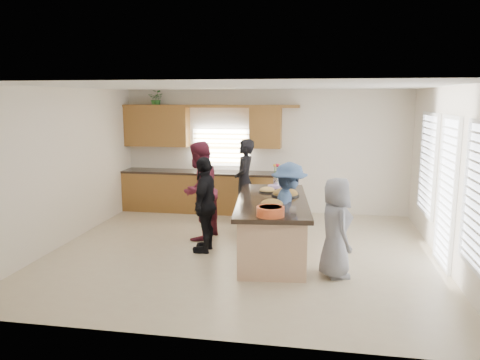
% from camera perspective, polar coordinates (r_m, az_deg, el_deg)
% --- Properties ---
extents(floor, '(6.50, 6.50, 0.00)m').
position_cam_1_polar(floor, '(8.16, 0.29, -8.73)').
color(floor, '#C7B894').
rests_on(floor, ground).
extents(room_shell, '(6.52, 6.02, 2.81)m').
position_cam_1_polar(room_shell, '(7.76, 0.30, 4.69)').
color(room_shell, silver).
rests_on(room_shell, ground).
extents(back_cabinetry, '(4.08, 0.66, 2.46)m').
position_cam_1_polar(back_cabinetry, '(10.85, -4.95, 0.91)').
color(back_cabinetry, brown).
rests_on(back_cabinetry, ground).
extents(right_wall_glazing, '(0.06, 4.00, 2.25)m').
position_cam_1_polar(right_wall_glazing, '(7.84, 24.02, -0.26)').
color(right_wall_glazing, white).
rests_on(right_wall_glazing, ground).
extents(island, '(1.42, 2.80, 0.95)m').
position_cam_1_polar(island, '(7.94, 3.92, -5.86)').
color(island, tan).
rests_on(island, ground).
extents(platter_front, '(0.39, 0.39, 0.16)m').
position_cam_1_polar(platter_front, '(7.33, 3.89, -2.97)').
color(platter_front, black).
rests_on(platter_front, island).
extents(platter_mid, '(0.48, 0.48, 0.20)m').
position_cam_1_polar(platter_mid, '(8.13, 5.55, -1.70)').
color(platter_mid, black).
rests_on(platter_mid, island).
extents(platter_back, '(0.31, 0.31, 0.13)m').
position_cam_1_polar(platter_back, '(8.40, 3.34, -1.29)').
color(platter_back, black).
rests_on(platter_back, island).
extents(salad_bowl, '(0.40, 0.40, 0.14)m').
position_cam_1_polar(salad_bowl, '(6.70, 3.73, -3.77)').
color(salad_bowl, '#E15829').
rests_on(salad_bowl, island).
extents(clear_cup, '(0.09, 0.09, 0.09)m').
position_cam_1_polar(clear_cup, '(6.94, 6.52, -3.60)').
color(clear_cup, white).
rests_on(clear_cup, island).
extents(plate_stack, '(0.24, 0.24, 0.05)m').
position_cam_1_polar(plate_stack, '(8.82, 4.19, -0.79)').
color(plate_stack, '#A27EB8').
rests_on(plate_stack, island).
extents(flower_vase, '(0.14, 0.14, 0.44)m').
position_cam_1_polar(flower_vase, '(8.93, 4.49, 0.66)').
color(flower_vase, silver).
rests_on(flower_vase, island).
extents(potted_plant, '(0.35, 0.31, 0.39)m').
position_cam_1_polar(potted_plant, '(11.10, -10.14, 9.72)').
color(potted_plant, '#2A6829').
rests_on(potted_plant, back_cabinetry).
extents(woman_left_back, '(0.49, 0.69, 1.77)m').
position_cam_1_polar(woman_left_back, '(9.83, 0.55, -0.15)').
color(woman_left_back, black).
rests_on(woman_left_back, ground).
extents(woman_left_mid, '(0.89, 1.04, 1.83)m').
position_cam_1_polar(woman_left_mid, '(8.71, -5.02, -1.31)').
color(woman_left_mid, maroon).
rests_on(woman_left_mid, ground).
extents(woman_left_front, '(0.43, 0.97, 1.64)m').
position_cam_1_polar(woman_left_front, '(8.01, -4.27, -3.00)').
color(woman_left_front, black).
rests_on(woman_left_front, ground).
extents(woman_right_back, '(0.63, 1.05, 1.58)m').
position_cam_1_polar(woman_right_back, '(7.78, 5.98, -3.65)').
color(woman_right_back, '#39537C').
rests_on(woman_right_back, ground).
extents(woman_right_front, '(0.67, 0.84, 1.49)m').
position_cam_1_polar(woman_right_front, '(7.02, 11.59, -5.71)').
color(woman_right_front, slate).
rests_on(woman_right_front, ground).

